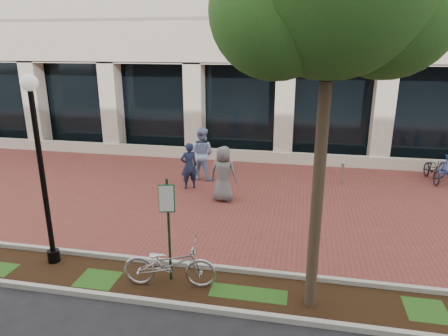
% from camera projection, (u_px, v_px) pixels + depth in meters
% --- Properties ---
extents(ground, '(120.00, 120.00, 0.00)m').
position_uv_depth(ground, '(215.00, 197.00, 13.59)').
color(ground, black).
rests_on(ground, ground).
extents(brick_plaza, '(40.00, 9.00, 0.01)m').
position_uv_depth(brick_plaza, '(215.00, 197.00, 13.58)').
color(brick_plaza, brown).
rests_on(brick_plaza, ground).
extents(planting_strip, '(40.00, 1.50, 0.01)m').
position_uv_depth(planting_strip, '(163.00, 283.00, 8.67)').
color(planting_strip, black).
rests_on(planting_strip, ground).
extents(curb_plaza_side, '(40.00, 0.12, 0.12)m').
position_uv_depth(curb_plaza_side, '(173.00, 263.00, 9.35)').
color(curb_plaza_side, '#A2A199').
rests_on(curb_plaza_side, ground).
extents(curb_street_side, '(40.00, 0.12, 0.12)m').
position_uv_depth(curb_street_side, '(150.00, 302.00, 7.95)').
color(curb_street_side, '#A2A199').
rests_on(curb_street_side, ground).
extents(parking_sign, '(0.34, 0.07, 2.35)m').
position_uv_depth(parking_sign, '(168.00, 217.00, 8.36)').
color(parking_sign, '#163D1C').
rests_on(parking_sign, ground).
extents(lamppost, '(0.36, 0.36, 4.38)m').
position_uv_depth(lamppost, '(40.00, 162.00, 8.80)').
color(lamppost, black).
rests_on(lamppost, ground).
extents(locked_bicycle, '(2.07, 0.94, 1.05)m').
position_uv_depth(locked_bicycle, '(170.00, 264.00, 8.44)').
color(locked_bicycle, '#B3B2B7').
rests_on(locked_bicycle, ground).
extents(pedestrian_left, '(0.74, 0.68, 1.69)m').
position_uv_depth(pedestrian_left, '(189.00, 166.00, 14.14)').
color(pedestrian_left, '#1B2443').
rests_on(pedestrian_left, ground).
extents(pedestrian_mid, '(1.12, 0.96, 2.01)m').
position_uv_depth(pedestrian_mid, '(202.00, 154.00, 15.12)').
color(pedestrian_mid, '#92AADA').
rests_on(pedestrian_mid, ground).
extents(pedestrian_right, '(0.97, 0.69, 1.85)m').
position_uv_depth(pedestrian_right, '(223.00, 174.00, 13.02)').
color(pedestrian_right, slate).
rests_on(pedestrian_right, ground).
extents(bollard, '(0.12, 0.12, 0.89)m').
position_uv_depth(bollard, '(342.00, 173.00, 14.68)').
color(bollard, '#B1B1B6').
rests_on(bollard, ground).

